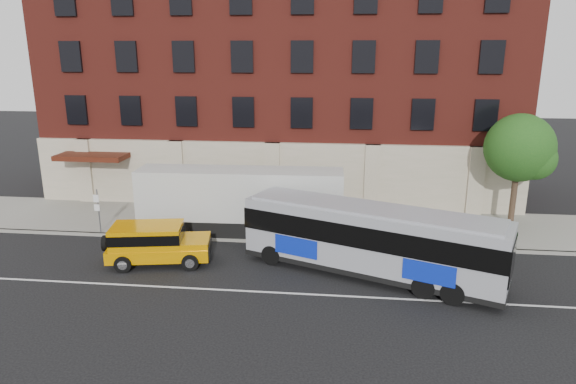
# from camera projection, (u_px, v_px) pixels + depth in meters

# --- Properties ---
(ground) EXTENTS (120.00, 120.00, 0.00)m
(ground) POSITION_uv_depth(u_px,v_px,m) (232.00, 296.00, 20.32)
(ground) COLOR black
(ground) RESTS_ON ground
(sidewalk) EXTENTS (60.00, 6.00, 0.15)m
(sidewalk) POSITION_uv_depth(u_px,v_px,m) (266.00, 222.00, 28.92)
(sidewalk) COLOR gray
(sidewalk) RESTS_ON ground
(kerb) EXTENTS (60.00, 0.25, 0.15)m
(kerb) POSITION_uv_depth(u_px,v_px,m) (257.00, 241.00, 26.05)
(kerb) COLOR gray
(kerb) RESTS_ON ground
(lane_line) EXTENTS (60.00, 0.12, 0.01)m
(lane_line) POSITION_uv_depth(u_px,v_px,m) (235.00, 290.00, 20.80)
(lane_line) COLOR silver
(lane_line) RESTS_ON ground
(building) EXTENTS (30.00, 12.10, 15.00)m
(building) POSITION_uv_depth(u_px,v_px,m) (282.00, 80.00, 34.49)
(building) COLOR maroon
(building) RESTS_ON sidewalk
(sign_pole) EXTENTS (0.30, 0.20, 2.50)m
(sign_pole) POSITION_uv_depth(u_px,v_px,m) (98.00, 209.00, 26.72)
(sign_pole) COLOR slate
(sign_pole) RESTS_ON ground
(street_tree) EXTENTS (3.60, 3.60, 6.20)m
(street_tree) POSITION_uv_depth(u_px,v_px,m) (520.00, 150.00, 26.78)
(street_tree) COLOR #312118
(street_tree) RESTS_ON sidewalk
(city_bus) EXTENTS (11.40, 6.46, 3.10)m
(city_bus) POSITION_uv_depth(u_px,v_px,m) (371.00, 238.00, 21.82)
(city_bus) COLOR #90929A
(city_bus) RESTS_ON ground
(yellow_suv) EXTENTS (4.97, 2.75, 1.85)m
(yellow_suv) POSITION_uv_depth(u_px,v_px,m) (154.00, 242.00, 23.22)
(yellow_suv) COLOR #D68A00
(yellow_suv) RESTS_ON ground
(shipping_container) EXTENTS (10.74, 2.57, 3.56)m
(shipping_container) POSITION_uv_depth(u_px,v_px,m) (241.00, 203.00, 26.70)
(shipping_container) COLOR black
(shipping_container) RESTS_ON ground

